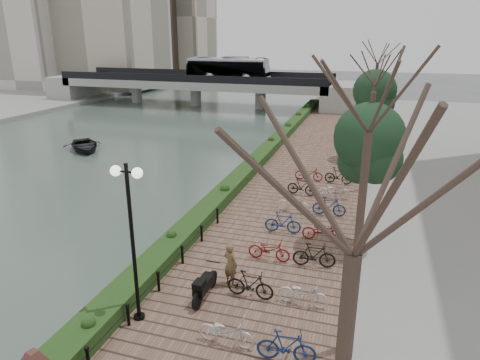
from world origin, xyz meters
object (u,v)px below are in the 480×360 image
at_px(lamppost, 130,211).
at_px(boat, 84,145).
at_px(motorcycle, 205,284).
at_px(pedestrian, 230,264).

relative_size(lamppost, boat, 1.19).
height_order(lamppost, motorcycle, lamppost).
bearing_deg(pedestrian, boat, -17.24).
distance_m(lamppost, motorcycle, 3.94).
relative_size(lamppost, pedestrian, 3.20).
bearing_deg(motorcycle, lamppost, -132.46).
height_order(lamppost, pedestrian, lamppost).
xyz_separation_m(lamppost, pedestrian, (2.17, 2.75, -2.89)).
bearing_deg(lamppost, pedestrian, 51.75).
distance_m(lamppost, pedestrian, 4.54).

